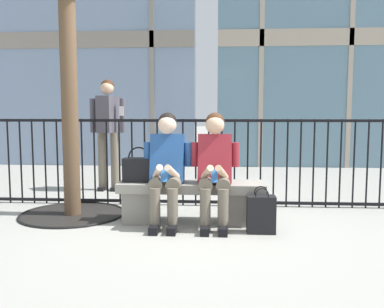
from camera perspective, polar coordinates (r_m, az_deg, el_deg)
ground_plane at (r=4.68m, az=-0.08°, el=-9.31°), size 60.00×60.00×0.00m
stone_bench at (r=4.61m, az=-0.08°, el=-6.05°), size 1.60×0.44×0.45m
seated_person_with_phone at (r=4.45m, az=-3.49°, el=-1.56°), size 0.52×0.66×1.21m
seated_person_companion at (r=4.41m, az=3.12°, el=-1.61°), size 0.52×0.66×1.21m
handbag_on_bench at (r=4.62m, az=-7.29°, el=-2.07°), size 0.34×0.16×0.39m
shopping_bag at (r=4.29m, az=9.45°, el=-8.10°), size 0.28×0.17×0.47m
bystander_at_railing at (r=6.56m, az=-11.44°, el=3.80°), size 0.55×0.41×1.71m
plaza_railing at (r=5.37m, az=0.51°, el=-1.13°), size 8.02×0.04×1.13m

